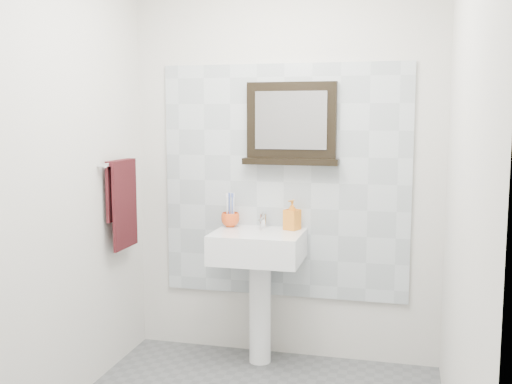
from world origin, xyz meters
TOP-DOWN VIEW (x-y plane):
  - back_wall at (0.00, 1.10)m, footprint 2.00×0.01m
  - front_wall at (0.00, -1.10)m, footprint 2.00×0.01m
  - left_wall at (-1.00, 0.00)m, footprint 0.01×2.20m
  - right_wall at (1.00, 0.00)m, footprint 0.01×2.20m
  - splashback at (0.00, 1.09)m, footprint 1.60×0.02m
  - pedestal_sink at (-0.12, 0.87)m, footprint 0.55×0.44m
  - toothbrush_cup at (-0.33, 0.99)m, footprint 0.13×0.13m
  - toothbrushes at (-0.33, 1.00)m, footprint 0.05×0.04m
  - soap_dispenser at (0.07, 0.99)m, footprint 0.11×0.11m
  - framed_mirror at (0.05, 1.06)m, footprint 0.61×0.11m
  - towel_bar at (-0.95, 0.69)m, footprint 0.07×0.40m
  - hand_towel at (-0.94, 0.69)m, footprint 0.06×0.30m

SIDE VIEW (x-z plane):
  - pedestal_sink at x=-0.12m, z-range 0.20..1.16m
  - toothbrush_cup at x=-0.33m, z-range 0.86..0.95m
  - soap_dispenser at x=0.07m, z-range 0.86..1.05m
  - toothbrushes at x=-0.33m, z-range 0.88..1.09m
  - hand_towel at x=-0.94m, z-range 0.80..1.35m
  - splashback at x=0.00m, z-range 0.40..1.90m
  - back_wall at x=0.00m, z-range 0.00..2.50m
  - front_wall at x=0.00m, z-range 0.00..2.50m
  - left_wall at x=-1.00m, z-range 0.00..2.50m
  - right_wall at x=1.00m, z-range 0.00..2.50m
  - towel_bar at x=-0.95m, z-range 1.27..1.30m
  - framed_mirror at x=0.05m, z-range 1.25..1.77m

